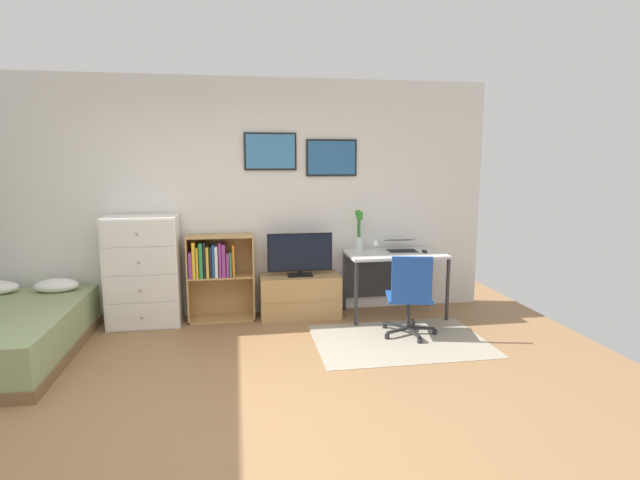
# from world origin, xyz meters

# --- Properties ---
(ground_plane) EXTENTS (7.20, 7.20, 0.00)m
(ground_plane) POSITION_xyz_m (0.00, 0.00, 0.00)
(ground_plane) COLOR #936B44
(wall_back_with_posters) EXTENTS (6.12, 0.09, 2.70)m
(wall_back_with_posters) POSITION_xyz_m (0.01, 2.43, 1.36)
(wall_back_with_posters) COLOR silver
(wall_back_with_posters) RESTS_ON ground_plane
(area_rug) EXTENTS (1.70, 1.20, 0.01)m
(area_rug) POSITION_xyz_m (1.68, 1.22, 0.00)
(area_rug) COLOR #9E937F
(area_rug) RESTS_ON ground_plane
(dresser) EXTENTS (0.76, 0.46, 1.20)m
(dresser) POSITION_xyz_m (-0.91, 2.15, 0.60)
(dresser) COLOR white
(dresser) RESTS_ON ground_plane
(bookshelf) EXTENTS (0.74, 0.30, 0.96)m
(bookshelf) POSITION_xyz_m (-0.14, 2.21, 0.58)
(bookshelf) COLOR tan
(bookshelf) RESTS_ON ground_plane
(tv_stand) EXTENTS (0.91, 0.41, 0.49)m
(tv_stand) POSITION_xyz_m (0.80, 2.17, 0.24)
(tv_stand) COLOR tan
(tv_stand) RESTS_ON ground_plane
(television) EXTENTS (0.74, 0.16, 0.49)m
(television) POSITION_xyz_m (0.80, 2.15, 0.73)
(television) COLOR black
(television) RESTS_ON tv_stand
(desk) EXTENTS (1.11, 0.65, 0.74)m
(desk) POSITION_xyz_m (1.88, 2.13, 0.61)
(desk) COLOR silver
(desk) RESTS_ON ground_plane
(office_chair) EXTENTS (0.58, 0.57, 0.86)m
(office_chair) POSITION_xyz_m (1.81, 1.31, 0.46)
(office_chair) COLOR #232326
(office_chair) RESTS_ON ground_plane
(laptop) EXTENTS (0.37, 0.40, 0.15)m
(laptop) POSITION_xyz_m (1.98, 2.14, 0.80)
(laptop) COLOR #B7B7BC
(laptop) RESTS_ON desk
(computer_mouse) EXTENTS (0.06, 0.10, 0.03)m
(computer_mouse) POSITION_xyz_m (2.22, 2.00, 0.76)
(computer_mouse) COLOR #262628
(computer_mouse) RESTS_ON desk
(bamboo_vase) EXTENTS (0.10, 0.09, 0.48)m
(bamboo_vase) POSITION_xyz_m (1.51, 2.25, 0.99)
(bamboo_vase) COLOR silver
(bamboo_vase) RESTS_ON desk
(wine_glass) EXTENTS (0.07, 0.07, 0.18)m
(wine_glass) POSITION_xyz_m (1.64, 1.99, 0.87)
(wine_glass) COLOR silver
(wine_glass) RESTS_ON desk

